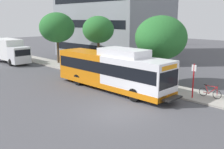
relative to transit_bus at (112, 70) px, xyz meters
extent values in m
plane|color=#4C4C51|center=(-3.72, 3.71, -1.70)|extent=(120.00, 120.00, 0.00)
cube|color=#A8A399|center=(3.28, 1.71, -1.63)|extent=(3.00, 56.00, 0.14)
cube|color=white|center=(0.00, -2.82, -0.02)|extent=(2.54, 5.80, 2.73)
cube|color=orange|center=(0.00, 2.98, -0.02)|extent=(2.54, 5.80, 2.73)
cube|color=orange|center=(0.00, 0.08, -1.16)|extent=(2.57, 11.60, 0.44)
cube|color=black|center=(0.00, 0.08, 0.35)|extent=(2.58, 11.25, 0.96)
cube|color=black|center=(0.00, -5.68, 0.15)|extent=(2.34, 0.10, 1.24)
cube|color=orange|center=(0.00, -5.69, 1.02)|extent=(1.90, 0.08, 0.32)
cube|color=white|center=(0.00, -1.37, 1.65)|extent=(2.16, 4.06, 0.60)
cube|color=black|center=(0.00, -6.07, -1.15)|extent=(1.78, 0.60, 0.10)
cylinder|color=black|center=(-1.13, -3.51, -1.20)|extent=(0.30, 1.00, 1.00)
cylinder|color=black|center=(1.13, -3.51, -1.20)|extent=(0.30, 1.00, 1.00)
cylinder|color=black|center=(-1.13, 3.27, -1.20)|extent=(0.30, 1.00, 1.00)
cylinder|color=black|center=(1.13, 3.27, -1.20)|extent=(0.30, 1.00, 1.00)
cylinder|color=red|center=(2.36, -6.33, -0.26)|extent=(0.10, 0.10, 2.60)
cube|color=white|center=(2.34, -6.33, 0.74)|extent=(0.04, 0.36, 0.48)
torus|color=black|center=(3.33, -7.81, -1.23)|extent=(0.04, 0.66, 0.66)
torus|color=black|center=(3.33, -6.71, -1.23)|extent=(0.04, 0.66, 0.66)
cylinder|color=#B2191E|center=(3.33, -7.46, -0.96)|extent=(0.05, 0.64, 0.64)
cylinder|color=#B2191E|center=(3.33, -7.01, -0.96)|extent=(0.05, 0.34, 0.62)
cylinder|color=#B2191E|center=(3.33, -7.31, -0.66)|extent=(0.05, 0.90, 0.05)
cylinder|color=#B2191E|center=(3.33, -6.94, -1.25)|extent=(0.05, 0.45, 0.08)
cylinder|color=#B2191E|center=(3.33, -7.79, -0.90)|extent=(0.05, 0.10, 0.67)
cylinder|color=black|center=(3.33, -7.76, -0.56)|extent=(0.52, 0.03, 0.03)
cube|color=black|center=(3.33, -6.86, -0.62)|extent=(0.12, 0.24, 0.06)
cylinder|color=#4C3823|center=(4.36, -1.92, -0.34)|extent=(0.28, 0.28, 2.44)
ellipsoid|color=#286B2D|center=(4.36, -1.92, 2.63)|extent=(4.66, 4.66, 3.96)
cylinder|color=#4C3823|center=(4.29, 6.41, 0.10)|extent=(0.28, 0.28, 3.34)
ellipsoid|color=#286B2D|center=(4.29, 6.41, 3.10)|extent=(3.53, 3.53, 3.00)
cylinder|color=#4C3823|center=(3.95, 14.14, -0.08)|extent=(0.28, 0.28, 2.98)
ellipsoid|color=#286B2D|center=(3.95, 14.14, 3.14)|extent=(4.60, 4.60, 3.91)
cube|color=silver|center=(-0.32, 16.61, -0.35)|extent=(2.30, 2.00, 2.10)
cube|color=white|center=(-0.32, 20.11, 0.20)|extent=(2.30, 5.00, 2.70)
cube|color=black|center=(-0.32, 15.64, 0.05)|extent=(2.07, 0.08, 0.80)
cylinder|color=black|center=(-1.35, 17.05, -1.24)|extent=(0.26, 0.92, 0.92)
cylinder|color=black|center=(0.71, 17.05, -1.24)|extent=(0.26, 0.92, 0.92)
cylinder|color=black|center=(0.71, 21.19, -1.24)|extent=(0.26, 0.92, 0.92)
cube|color=black|center=(13.89, 13.72, 0.04)|extent=(10.82, 15.21, 1.10)
cube|color=black|center=(13.89, 13.72, 3.53)|extent=(10.82, 15.21, 1.10)
cube|color=black|center=(13.89, 13.72, 7.02)|extent=(10.82, 15.21, 1.10)
cylinder|color=#B7B7BC|center=(19.27, 31.96, 1.55)|extent=(1.10, 1.10, 6.50)
cylinder|color=#B7B7BC|center=(19.27, 31.96, 8.05)|extent=(0.91, 0.91, 6.50)
camera|label=1|loc=(-15.20, -15.27, 4.37)|focal=41.26mm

